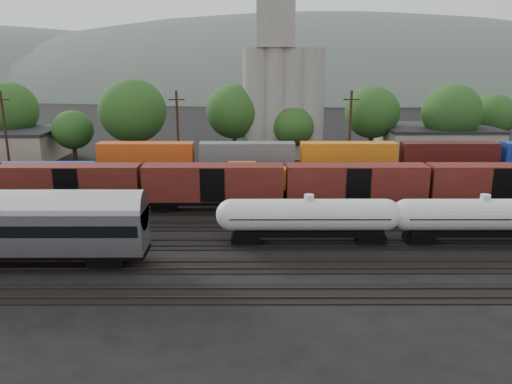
{
  "coord_description": "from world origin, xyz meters",
  "views": [
    {
      "loc": [
        -1.3,
        -47.25,
        16.11
      ],
      "look_at": [
        -1.15,
        2.0,
        3.0
      ],
      "focal_mm": 35.0,
      "sensor_mm": 36.0,
      "label": 1
    }
  ],
  "objects_px": {
    "green_locomotive": "(16,218)",
    "tank_car_a": "(308,217)",
    "orange_locomotive": "(276,180)",
    "grain_silo": "(282,90)"
  },
  "relations": [
    {
      "from": "green_locomotive",
      "to": "tank_car_a",
      "type": "height_order",
      "value": "green_locomotive"
    },
    {
      "from": "orange_locomotive",
      "to": "grain_silo",
      "type": "bearing_deg",
      "value": 85.61
    },
    {
      "from": "tank_car_a",
      "to": "orange_locomotive",
      "type": "relative_size",
      "value": 1.01
    },
    {
      "from": "green_locomotive",
      "to": "tank_car_a",
      "type": "distance_m",
      "value": 25.99
    },
    {
      "from": "green_locomotive",
      "to": "grain_silo",
      "type": "relative_size",
      "value": 0.57
    },
    {
      "from": "orange_locomotive",
      "to": "grain_silo",
      "type": "height_order",
      "value": "grain_silo"
    },
    {
      "from": "orange_locomotive",
      "to": "grain_silo",
      "type": "relative_size",
      "value": 0.56
    },
    {
      "from": "grain_silo",
      "to": "orange_locomotive",
      "type": "bearing_deg",
      "value": -94.39
    },
    {
      "from": "green_locomotive",
      "to": "tank_car_a",
      "type": "xyz_separation_m",
      "value": [
        25.99,
        -0.0,
        0.07
      ]
    },
    {
      "from": "green_locomotive",
      "to": "orange_locomotive",
      "type": "bearing_deg",
      "value": 32.24
    }
  ]
}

